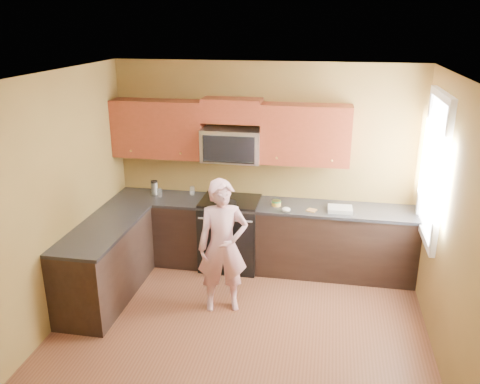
% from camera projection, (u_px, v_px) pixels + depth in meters
% --- Properties ---
extents(floor, '(4.00, 4.00, 0.00)m').
position_uv_depth(floor, '(236.00, 341.00, 5.17)').
color(floor, brown).
rests_on(floor, ground).
extents(ceiling, '(4.00, 4.00, 0.00)m').
position_uv_depth(ceiling, '(236.00, 79.00, 4.27)').
color(ceiling, white).
rests_on(ceiling, ground).
extents(wall_back, '(4.00, 0.00, 4.00)m').
position_uv_depth(wall_back, '(264.00, 165.00, 6.58)').
color(wall_back, brown).
rests_on(wall_back, ground).
extents(wall_front, '(4.00, 0.00, 4.00)m').
position_uv_depth(wall_front, '(171.00, 355.00, 2.87)').
color(wall_front, brown).
rests_on(wall_front, ground).
extents(wall_left, '(0.00, 4.00, 4.00)m').
position_uv_depth(wall_left, '(45.00, 209.00, 5.06)').
color(wall_left, brown).
rests_on(wall_left, ground).
extents(wall_right, '(0.00, 4.00, 4.00)m').
position_uv_depth(wall_right, '(457.00, 239.00, 4.38)').
color(wall_right, brown).
rests_on(wall_right, ground).
extents(cabinet_back_run, '(4.00, 0.60, 0.88)m').
position_uv_depth(cabinet_back_run, '(260.00, 237.00, 6.60)').
color(cabinet_back_run, black).
rests_on(cabinet_back_run, floor).
extents(cabinet_left_run, '(0.60, 1.60, 0.88)m').
position_uv_depth(cabinet_left_run, '(106.00, 264.00, 5.87)').
color(cabinet_left_run, black).
rests_on(cabinet_left_run, floor).
extents(countertop_back, '(4.00, 0.62, 0.04)m').
position_uv_depth(countertop_back, '(260.00, 205.00, 6.44)').
color(countertop_back, black).
rests_on(countertop_back, cabinet_back_run).
extents(countertop_left, '(0.62, 1.60, 0.04)m').
position_uv_depth(countertop_left, '(103.00, 228.00, 5.72)').
color(countertop_left, black).
rests_on(countertop_left, cabinet_left_run).
extents(stove, '(0.76, 0.65, 0.95)m').
position_uv_depth(stove, '(230.00, 233.00, 6.63)').
color(stove, black).
rests_on(stove, floor).
extents(microwave, '(0.76, 0.40, 0.42)m').
position_uv_depth(microwave, '(232.00, 160.00, 6.43)').
color(microwave, silver).
rests_on(microwave, wall_back).
extents(upper_cab_left, '(1.22, 0.33, 0.75)m').
position_uv_depth(upper_cab_left, '(160.00, 156.00, 6.63)').
color(upper_cab_left, maroon).
rests_on(upper_cab_left, wall_back).
extents(upper_cab_right, '(1.12, 0.33, 0.75)m').
position_uv_depth(upper_cab_right, '(304.00, 163.00, 6.30)').
color(upper_cab_right, maroon).
rests_on(upper_cab_right, wall_back).
extents(upper_cab_over_mw, '(0.76, 0.33, 0.30)m').
position_uv_depth(upper_cab_over_mw, '(232.00, 110.00, 6.24)').
color(upper_cab_over_mw, maroon).
rests_on(upper_cab_over_mw, wall_back).
extents(window, '(0.06, 1.06, 1.66)m').
position_uv_depth(window, '(434.00, 168.00, 5.40)').
color(window, white).
rests_on(window, wall_right).
extents(woman, '(0.65, 0.52, 1.56)m').
position_uv_depth(woman, '(223.00, 246.00, 5.54)').
color(woman, '#D06885').
rests_on(woman, floor).
extents(frying_pan, '(0.36, 0.53, 0.06)m').
position_uv_depth(frying_pan, '(226.00, 207.00, 6.24)').
color(frying_pan, black).
rests_on(frying_pan, stove).
extents(butter_tub, '(0.15, 0.15, 0.09)m').
position_uv_depth(butter_tub, '(276.00, 206.00, 6.36)').
color(butter_tub, gold).
rests_on(butter_tub, countertop_back).
extents(toast_slice, '(0.14, 0.14, 0.01)m').
position_uv_depth(toast_slice, '(312.00, 210.00, 6.18)').
color(toast_slice, '#B27F47').
rests_on(toast_slice, countertop_back).
extents(napkin_a, '(0.13, 0.14, 0.06)m').
position_uv_depth(napkin_a, '(286.00, 210.00, 6.14)').
color(napkin_a, silver).
rests_on(napkin_a, countertop_back).
extents(napkin_b, '(0.12, 0.13, 0.07)m').
position_uv_depth(napkin_b, '(276.00, 202.00, 6.39)').
color(napkin_b, silver).
rests_on(napkin_b, countertop_back).
extents(dish_towel, '(0.31, 0.25, 0.05)m').
position_uv_depth(dish_towel, '(340.00, 209.00, 6.17)').
color(dish_towel, silver).
rests_on(dish_towel, countertop_back).
extents(travel_mug, '(0.09, 0.09, 0.20)m').
position_uv_depth(travel_mug, '(155.00, 194.00, 6.76)').
color(travel_mug, silver).
rests_on(travel_mug, countertop_back).
extents(glass_a, '(0.09, 0.09, 0.12)m').
position_uv_depth(glass_a, '(159.00, 193.00, 6.65)').
color(glass_a, silver).
rests_on(glass_a, countertop_back).
extents(glass_c, '(0.09, 0.09, 0.12)m').
position_uv_depth(glass_c, '(192.00, 191.00, 6.73)').
color(glass_c, silver).
rests_on(glass_c, countertop_back).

